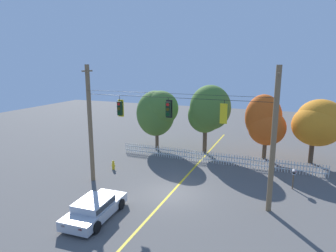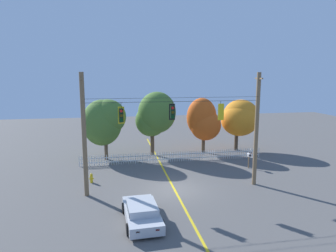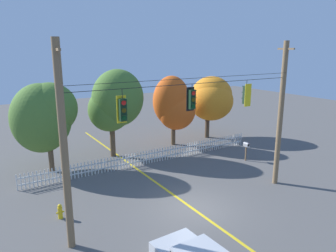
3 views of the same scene
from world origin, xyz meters
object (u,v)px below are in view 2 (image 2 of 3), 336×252
Objects in this scene: autumn_maple_near_fence at (104,121)px; autumn_maple_mid at (155,115)px; autumn_maple_far_west at (240,118)px; parked_car at (142,212)px; autumn_oak_far_east at (203,121)px; fire_hydrant at (91,178)px; traffic_signal_northbound_primary at (121,115)px; traffic_signal_northbound_secondary at (220,112)px; traffic_signal_westbound_side at (172,112)px; roadside_mailbox at (249,156)px.

autumn_maple_mid is (5.16, 0.46, 0.36)m from autumn_maple_near_fence.
parked_car is at bearing -129.49° from autumn_maple_far_west.
autumn_oak_far_east is 7.86× the size of fire_hydrant.
traffic_signal_northbound_primary is 1.07× the size of traffic_signal_northbound_secondary.
traffic_signal_westbound_side reaches higher than autumn_oak_far_east.
autumn_oak_far_east is 16.71m from parked_car.
parked_car is at bearing -100.81° from autumn_maple_mid.
parked_car is at bearing -78.79° from traffic_signal_northbound_primary.
autumn_maple_near_fence is 4.26× the size of roadside_mailbox.
traffic_signal_northbound_primary is 0.25× the size of autumn_maple_near_fence.
autumn_maple_mid reaches higher than traffic_signal_westbound_side.
traffic_signal_westbound_side is 8.38m from fire_hydrant.
traffic_signal_northbound_secondary is 0.23× the size of autumn_maple_near_fence.
traffic_signal_northbound_primary and traffic_signal_northbound_secondary have the same top height.
autumn_oak_far_east is 6.88m from roadside_mailbox.
traffic_signal_westbound_side is at bearing -23.30° from fire_hydrant.
traffic_signal_westbound_side is (3.55, -0.00, 0.15)m from traffic_signal_northbound_primary.
fire_hydrant is 0.54× the size of roadside_mailbox.
traffic_signal_northbound_primary is at bearing 180.00° from traffic_signal_westbound_side.
parked_car is 5.84× the size of fire_hydrant.
autumn_maple_near_fence is 0.90× the size of autumn_maple_mid.
autumn_maple_mid is at bearing 5.15° from autumn_maple_near_fence.
roadside_mailbox is (13.68, 1.34, 0.77)m from fire_hydrant.
autumn_maple_far_west is 7.48× the size of fire_hydrant.
autumn_maple_far_west is at bearing 5.59° from autumn_oak_far_east.
traffic_signal_northbound_secondary is 0.25× the size of autumn_maple_far_west.
traffic_signal_northbound_primary is at bearing 101.21° from parked_car.
autumn_maple_far_west is 1.28× the size of parked_car.
traffic_signal_northbound_secondary reaches higher than roadside_mailbox.
traffic_signal_northbound_secondary is at bearing -70.89° from autumn_maple_mid.
traffic_signal_westbound_side is 11.42m from autumn_oak_far_east.
traffic_signal_westbound_side is 0.22× the size of autumn_maple_near_fence.
autumn_maple_mid reaches higher than traffic_signal_northbound_secondary.
traffic_signal_westbound_side is at bearing -0.00° from traffic_signal_northbound_primary.
autumn_maple_near_fence is at bearing -177.52° from autumn_oak_far_east.
autumn_maple_mid is at bearing 50.60° from fire_hydrant.
autumn_maple_mid reaches higher than fire_hydrant.
roadside_mailbox is (4.23, 3.90, -4.55)m from traffic_signal_northbound_secondary.
traffic_signal_westbound_side is at bearing -90.62° from autumn_maple_mid.
autumn_maple_far_west is at bearing 38.06° from traffic_signal_northbound_primary.
traffic_signal_northbound_primary is 1.06× the size of roadside_mailbox.
autumn_oak_far_east is (10.33, 0.45, -0.36)m from autumn_maple_near_fence.
traffic_signal_westbound_side is at bearing -118.18° from autumn_oak_far_east.
traffic_signal_northbound_secondary is at bearing -100.03° from autumn_oak_far_east.
traffic_signal_northbound_secondary is at bearing -0.31° from traffic_signal_westbound_side.
fire_hydrant is at bearing -129.40° from autumn_maple_mid.
autumn_oak_far_east is 1.05× the size of autumn_maple_far_west.
autumn_maple_far_west reaches higher than roadside_mailbox.
autumn_maple_near_fence is 1.06× the size of autumn_maple_far_west.
parked_car is at bearing -120.16° from traffic_signal_westbound_side.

